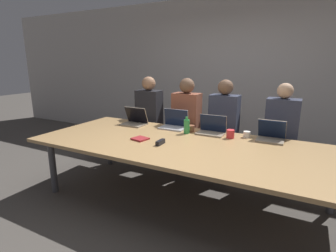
{
  "coord_description": "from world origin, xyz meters",
  "views": [
    {
      "loc": [
        1.18,
        -2.6,
        1.64
      ],
      "look_at": [
        -0.24,
        0.1,
        0.89
      ],
      "focal_mm": 28.0,
      "sensor_mm": 36.0,
      "label": 1
    }
  ],
  "objects_px": {
    "cup_far_midleft": "(191,129)",
    "bottle_far_midleft": "(187,126)",
    "laptop_far_right": "(271,135)",
    "laptop_far_center": "(212,128)",
    "person_far_midleft": "(186,126)",
    "laptop_far_midleft": "(174,123)",
    "cup_far_center": "(230,134)",
    "person_far_right": "(280,138)",
    "laptop_far_left": "(135,120)",
    "person_far_left": "(149,121)",
    "cup_far_right": "(247,134)",
    "stapler": "(160,142)",
    "person_far_center": "(223,130)"
  },
  "relations": [
    {
      "from": "stapler",
      "to": "laptop_far_center",
      "type": "bearing_deg",
      "value": 62.52
    },
    {
      "from": "person_far_right",
      "to": "laptop_far_center",
      "type": "distance_m",
      "value": 0.91
    },
    {
      "from": "laptop_far_right",
      "to": "cup_far_midleft",
      "type": "bearing_deg",
      "value": -175.3
    },
    {
      "from": "person_far_left",
      "to": "stapler",
      "type": "relative_size",
      "value": 9.35
    },
    {
      "from": "laptop_far_center",
      "to": "person_far_center",
      "type": "distance_m",
      "value": 0.46
    },
    {
      "from": "laptop_far_left",
      "to": "person_far_right",
      "type": "relative_size",
      "value": 0.25
    },
    {
      "from": "laptop_far_left",
      "to": "cup_far_center",
      "type": "height_order",
      "value": "laptop_far_left"
    },
    {
      "from": "person_far_left",
      "to": "person_far_right",
      "type": "height_order",
      "value": "person_far_left"
    },
    {
      "from": "laptop_far_right",
      "to": "laptop_far_center",
      "type": "distance_m",
      "value": 0.71
    },
    {
      "from": "person_far_left",
      "to": "cup_far_right",
      "type": "distance_m",
      "value": 1.72
    },
    {
      "from": "bottle_far_midleft",
      "to": "stapler",
      "type": "bearing_deg",
      "value": -97.32
    },
    {
      "from": "laptop_far_center",
      "to": "stapler",
      "type": "height_order",
      "value": "laptop_far_center"
    },
    {
      "from": "cup_far_midleft",
      "to": "stapler",
      "type": "distance_m",
      "value": 0.67
    },
    {
      "from": "laptop_far_midleft",
      "to": "cup_far_center",
      "type": "bearing_deg",
      "value": -9.25
    },
    {
      "from": "laptop_far_midleft",
      "to": "person_far_midleft",
      "type": "relative_size",
      "value": 0.26
    },
    {
      "from": "person_far_midleft",
      "to": "cup_far_midleft",
      "type": "bearing_deg",
      "value": -59.12
    },
    {
      "from": "cup_far_center",
      "to": "person_far_right",
      "type": "bearing_deg",
      "value": 44.39
    },
    {
      "from": "laptop_far_center",
      "to": "laptop_far_midleft",
      "type": "relative_size",
      "value": 0.97
    },
    {
      "from": "person_far_right",
      "to": "person_far_midleft",
      "type": "xyz_separation_m",
      "value": [
        -1.32,
        -0.03,
        0.02
      ]
    },
    {
      "from": "person_far_left",
      "to": "cup_far_center",
      "type": "height_order",
      "value": "person_far_left"
    },
    {
      "from": "stapler",
      "to": "person_far_center",
      "type": "bearing_deg",
      "value": 70.9
    },
    {
      "from": "cup_far_center",
      "to": "bottle_far_midleft",
      "type": "distance_m",
      "value": 0.56
    },
    {
      "from": "person_far_left",
      "to": "person_far_midleft",
      "type": "relative_size",
      "value": 1.0
    },
    {
      "from": "bottle_far_midleft",
      "to": "stapler",
      "type": "relative_size",
      "value": 1.46
    },
    {
      "from": "laptop_far_left",
      "to": "bottle_far_midleft",
      "type": "relative_size",
      "value": 1.6
    },
    {
      "from": "person_far_midleft",
      "to": "bottle_far_midleft",
      "type": "bearing_deg",
      "value": -65.81
    },
    {
      "from": "laptop_far_center",
      "to": "stapler",
      "type": "relative_size",
      "value": 2.33
    },
    {
      "from": "cup_far_right",
      "to": "cup_far_center",
      "type": "height_order",
      "value": "cup_far_center"
    },
    {
      "from": "laptop_far_left",
      "to": "cup_far_center",
      "type": "bearing_deg",
      "value": -1.44
    },
    {
      "from": "person_far_left",
      "to": "person_far_center",
      "type": "distance_m",
      "value": 1.26
    },
    {
      "from": "person_far_center",
      "to": "stapler",
      "type": "xyz_separation_m",
      "value": [
        -0.39,
        -1.15,
        0.08
      ]
    },
    {
      "from": "cup_far_midleft",
      "to": "stapler",
      "type": "bearing_deg",
      "value": -98.04
    },
    {
      "from": "cup_far_midleft",
      "to": "bottle_far_midleft",
      "type": "bearing_deg",
      "value": -102.2
    },
    {
      "from": "laptop_far_midleft",
      "to": "stapler",
      "type": "height_order",
      "value": "laptop_far_midleft"
    },
    {
      "from": "person_far_left",
      "to": "person_far_right",
      "type": "xyz_separation_m",
      "value": [
        2.02,
        -0.04,
        -0.02
      ]
    },
    {
      "from": "stapler",
      "to": "cup_far_midleft",
      "type": "bearing_deg",
      "value": 81.6
    },
    {
      "from": "laptop_far_left",
      "to": "cup_far_right",
      "type": "height_order",
      "value": "laptop_far_left"
    },
    {
      "from": "laptop_far_left",
      "to": "cup_far_right",
      "type": "bearing_deg",
      "value": 3.1
    },
    {
      "from": "person_far_left",
      "to": "bottle_far_midleft",
      "type": "distance_m",
      "value": 1.13
    },
    {
      "from": "cup_far_center",
      "to": "laptop_far_midleft",
      "type": "xyz_separation_m",
      "value": [
        -0.82,
        0.13,
        0.02
      ]
    },
    {
      "from": "laptop_far_left",
      "to": "stapler",
      "type": "xyz_separation_m",
      "value": [
        0.8,
        -0.65,
        -0.05
      ]
    },
    {
      "from": "person_far_left",
      "to": "person_far_midleft",
      "type": "bearing_deg",
      "value": -5.92
    },
    {
      "from": "cup_far_midleft",
      "to": "cup_far_right",
      "type": "bearing_deg",
      "value": 6.11
    },
    {
      "from": "cup_far_center",
      "to": "bottle_far_midleft",
      "type": "xyz_separation_m",
      "value": [
        -0.56,
        -0.05,
        0.04
      ]
    },
    {
      "from": "cup_far_right",
      "to": "stapler",
      "type": "height_order",
      "value": "cup_far_right"
    },
    {
      "from": "cup_far_right",
      "to": "laptop_far_midleft",
      "type": "xyz_separation_m",
      "value": [
        -0.99,
        0.01,
        0.04
      ]
    },
    {
      "from": "laptop_far_right",
      "to": "cup_far_midleft",
      "type": "relative_size",
      "value": 3.39
    },
    {
      "from": "person_far_left",
      "to": "stapler",
      "type": "distance_m",
      "value": 1.45
    },
    {
      "from": "bottle_far_midleft",
      "to": "cup_far_midleft",
      "type": "bearing_deg",
      "value": 77.8
    },
    {
      "from": "person_far_right",
      "to": "cup_far_midleft",
      "type": "bearing_deg",
      "value": -156.2
    }
  ]
}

